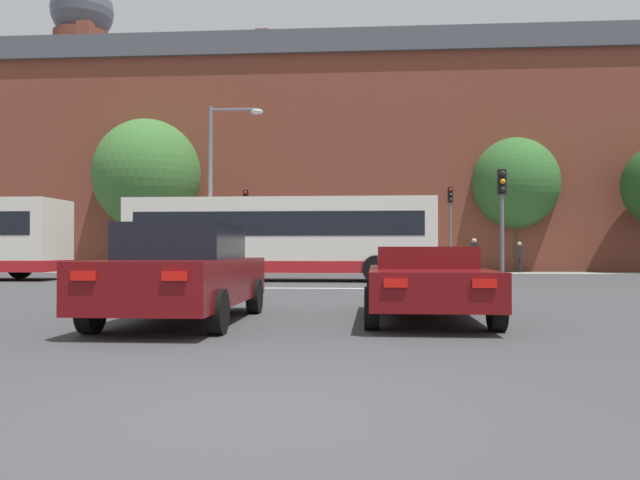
% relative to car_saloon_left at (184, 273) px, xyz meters
% --- Properties ---
extents(ground_plane, '(400.00, 400.00, 0.00)m').
position_rel_car_saloon_left_xyz_m(ground_plane, '(2.14, -5.57, -0.81)').
color(ground_plane, '#3D3D3F').
extents(stop_line_strip, '(7.59, 0.30, 0.01)m').
position_rel_car_saloon_left_xyz_m(stop_line_strip, '(2.14, 9.26, -0.80)').
color(stop_line_strip, silver).
rests_on(stop_line_strip, ground_plane).
extents(far_pavement, '(68.44, 2.50, 0.01)m').
position_rel_car_saloon_left_xyz_m(far_pavement, '(2.14, 22.98, -0.80)').
color(far_pavement, gray).
rests_on(far_pavement, ground_plane).
extents(brick_civic_building, '(45.25, 14.16, 20.20)m').
position_rel_car_saloon_left_xyz_m(brick_civic_building, '(1.55, 32.28, 6.32)').
color(brick_civic_building, brown).
rests_on(brick_civic_building, ground_plane).
extents(car_saloon_left, '(2.03, 4.82, 1.60)m').
position_rel_car_saloon_left_xyz_m(car_saloon_left, '(0.00, 0.00, 0.00)').
color(car_saloon_left, '#600C0F').
rests_on(car_saloon_left, ground_plane).
extents(car_roadster_right, '(2.08, 4.43, 1.24)m').
position_rel_car_saloon_left_xyz_m(car_roadster_right, '(3.99, 0.57, -0.16)').
color(car_roadster_right, '#600C0F').
rests_on(car_roadster_right, ground_plane).
extents(bus_crossing_lead, '(11.74, 2.76, 3.16)m').
position_rel_car_saloon_left_xyz_m(bus_crossing_lead, '(-0.26, 13.90, 0.90)').
color(bus_crossing_lead, silver).
rests_on(bus_crossing_lead, ground_plane).
extents(traffic_light_near_right, '(0.26, 0.31, 3.80)m').
position_rel_car_saloon_left_xyz_m(traffic_light_near_right, '(7.41, 10.48, 1.77)').
color(traffic_light_near_right, slate).
rests_on(traffic_light_near_right, ground_plane).
extents(traffic_light_far_right, '(0.26, 0.31, 4.46)m').
position_rel_car_saloon_left_xyz_m(traffic_light_far_right, '(7.40, 22.59, 2.18)').
color(traffic_light_far_right, slate).
rests_on(traffic_light_far_right, ground_plane).
extents(traffic_light_far_left, '(0.26, 0.31, 4.35)m').
position_rel_car_saloon_left_xyz_m(traffic_light_far_left, '(-3.27, 22.28, 2.11)').
color(traffic_light_far_left, slate).
rests_on(traffic_light_far_left, ground_plane).
extents(street_lamp_junction, '(2.21, 0.36, 6.98)m').
position_rel_car_saloon_left_xyz_m(street_lamp_junction, '(-2.83, 14.57, 3.49)').
color(street_lamp_junction, slate).
rests_on(street_lamp_junction, ground_plane).
extents(pedestrian_waiting, '(0.43, 0.29, 1.80)m').
position_rel_car_saloon_left_xyz_m(pedestrian_waiting, '(8.61, 22.63, 0.26)').
color(pedestrian_waiting, brown).
rests_on(pedestrian_waiting, ground_plane).
extents(pedestrian_walking_east, '(0.31, 0.44, 1.63)m').
position_rel_car_saloon_left_xyz_m(pedestrian_walking_east, '(11.16, 23.66, 0.15)').
color(pedestrian_walking_east, black).
rests_on(pedestrian_walking_east, ground_plane).
extents(tree_by_building, '(6.13, 6.13, 8.74)m').
position_rel_car_saloon_left_xyz_m(tree_by_building, '(-9.53, 25.00, 4.71)').
color(tree_by_building, '#4C3823').
rests_on(tree_by_building, ground_plane).
extents(tree_distant, '(4.87, 4.87, 7.51)m').
position_rel_car_saloon_left_xyz_m(tree_distant, '(11.41, 25.59, 4.14)').
color(tree_distant, '#4C3823').
rests_on(tree_distant, ground_plane).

